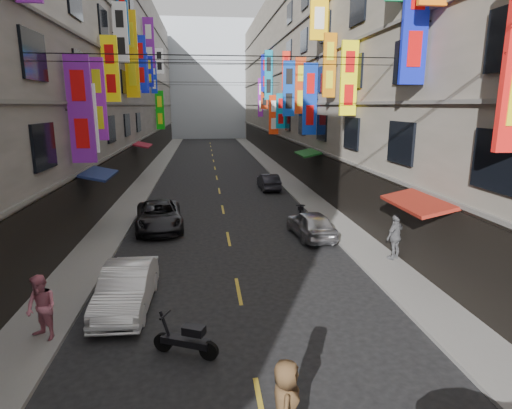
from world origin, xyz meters
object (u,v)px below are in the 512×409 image
object	(u,v)px
scooter_far_right	(301,214)
pedestrian_rfar	(396,237)
car_left_far	(159,216)
pedestrian_crossing	(286,404)
car_right_mid	(311,224)
car_right_far	(269,182)
pedestrian_lfar	(41,308)
scooter_crossing	(187,340)
car_left_mid	(127,288)

from	to	relation	value
scooter_far_right	pedestrian_rfar	bearing A→B (deg)	125.01
car_left_far	pedestrian_crossing	size ratio (longest dim) A/B	2.83
car_right_mid	car_right_far	size ratio (longest dim) A/B	1.06
car_right_far	car_right_mid	bearing A→B (deg)	89.35
car_left_far	pedestrian_lfar	bearing A→B (deg)	-106.78
car_right_mid	pedestrian_rfar	size ratio (longest dim) A/B	2.07
pedestrian_lfar	scooter_crossing	bearing A→B (deg)	18.71
scooter_far_right	pedestrian_rfar	size ratio (longest dim) A/B	0.93
car_left_mid	pedestrian_crossing	xyz separation A→B (m)	(3.92, -6.14, 0.19)
car_left_far	car_right_mid	distance (m)	7.86
car_left_mid	pedestrian_crossing	size ratio (longest dim) A/B	2.37
car_right_far	pedestrian_crossing	distance (m)	25.29
scooter_far_right	car_left_far	distance (m)	7.66
scooter_far_right	pedestrian_rfar	world-z (taller)	pedestrian_rfar
scooter_crossing	car_left_far	distance (m)	12.09
pedestrian_crossing	scooter_crossing	bearing A→B (deg)	40.94
scooter_crossing	car_right_mid	size ratio (longest dim) A/B	0.43
car_left_mid	car_right_mid	bearing A→B (deg)	42.76
car_left_far	pedestrian_rfar	bearing A→B (deg)	-37.47
scooter_crossing	car_right_mid	bearing A→B (deg)	-5.83
scooter_crossing	pedestrian_crossing	size ratio (longest dim) A/B	0.95
scooter_far_right	car_right_mid	world-z (taller)	car_right_mid
pedestrian_lfar	car_left_far	bearing A→B (deg)	114.07
car_left_mid	car_left_far	size ratio (longest dim) A/B	0.84
scooter_far_right	pedestrian_lfar	world-z (taller)	pedestrian_lfar
car_right_far	pedestrian_rfar	xyz separation A→B (m)	(2.83, -15.96, 0.46)
car_left_mid	car_right_far	size ratio (longest dim) A/B	1.13
car_right_mid	pedestrian_lfar	world-z (taller)	pedestrian_lfar
car_right_mid	car_right_far	xyz separation A→B (m)	(-0.23, 12.28, -0.06)
car_right_far	pedestrian_crossing	xyz separation A→B (m)	(-3.45, -25.05, 0.27)
scooter_crossing	pedestrian_rfar	world-z (taller)	pedestrian_rfar
car_left_mid	car_right_mid	distance (m)	10.09
car_right_far	pedestrian_rfar	size ratio (longest dim) A/B	1.95
scooter_crossing	car_right_far	world-z (taller)	car_right_far
pedestrian_lfar	car_right_far	bearing A→B (deg)	100.46
car_left_mid	pedestrian_lfar	xyz separation A→B (m)	(-1.88, -1.81, 0.33)
car_left_far	pedestrian_crossing	distance (m)	15.65
scooter_crossing	pedestrian_crossing	world-z (taller)	pedestrian_crossing
scooter_crossing	car_right_mid	world-z (taller)	car_right_mid
car_left_far	car_right_far	xyz separation A→B (m)	(7.25, 9.87, -0.08)
scooter_far_right	car_left_mid	size ratio (longest dim) A/B	0.42
scooter_crossing	pedestrian_crossing	xyz separation A→B (m)	(1.95, -3.24, 0.44)
car_right_far	pedestrian_crossing	bearing A→B (deg)	80.44
pedestrian_lfar	pedestrian_crossing	world-z (taller)	pedestrian_lfar
scooter_crossing	pedestrian_rfar	distance (m)	10.12
scooter_crossing	pedestrian_crossing	distance (m)	3.81
scooter_far_right	car_right_mid	size ratio (longest dim) A/B	0.45
car_right_mid	car_left_mid	bearing A→B (deg)	36.25
car_left_mid	pedestrian_lfar	bearing A→B (deg)	-134.44
scooter_far_right	car_left_far	size ratio (longest dim) A/B	0.35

